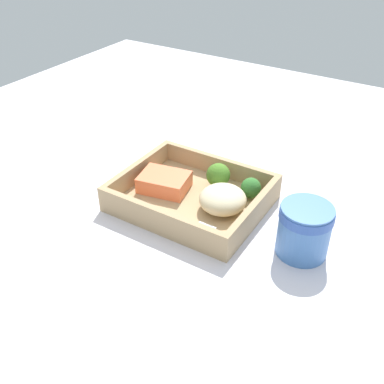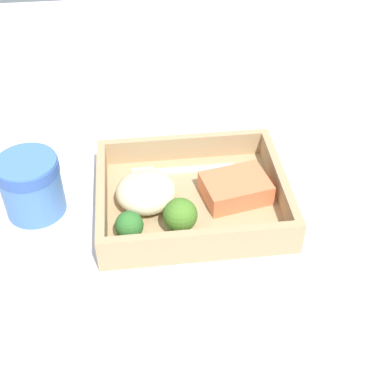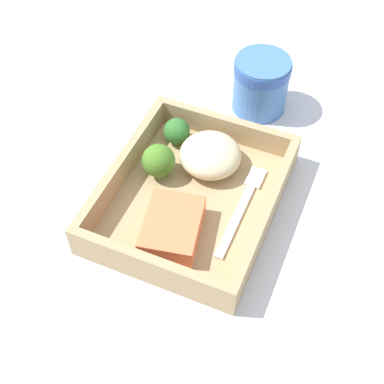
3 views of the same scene
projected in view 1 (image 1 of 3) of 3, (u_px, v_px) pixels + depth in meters
ground_plane at (192, 208)px, 85.43cm from camera, size 160.00×160.00×2.00cm
takeout_tray at (192, 201)px, 84.53cm from camera, size 26.50×21.78×1.20cm
tray_rim at (192, 190)px, 83.10cm from camera, size 26.50×21.78×3.87cm
salmon_fillet at (165, 182)px, 86.17cm from camera, size 10.29×8.51×3.12cm
mashed_potatoes at (222, 200)px, 79.93cm from camera, size 8.51×8.58×4.48cm
broccoli_floret_1 at (218, 175)px, 85.78cm from camera, size 4.59×4.59×5.14cm
broccoli_floret_2 at (251, 188)px, 83.48cm from camera, size 3.80×3.80×4.01cm
fork at (180, 219)px, 78.69cm from camera, size 15.81×2.21×0.44cm
paper_cup at (304, 228)px, 71.03cm from camera, size 8.59×8.59×8.86cm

